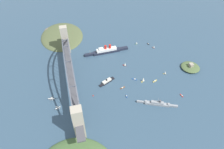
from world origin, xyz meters
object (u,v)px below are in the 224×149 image
(small_boat_1, at_px, (165,73))
(small_boat_9, at_px, (125,64))
(channel_marker_buoy, at_px, (93,95))
(naval_cruiser, at_px, (157,104))
(small_boat_0, at_px, (148,44))
(small_boat_5, at_px, (155,81))
(harbor_arch_bridge, at_px, (70,71))
(small_boat_7, at_px, (127,96))
(ocean_liner, at_px, (107,51))
(small_boat_10, at_px, (123,88))
(harbor_ferry_steamer, at_px, (107,81))
(small_boat_4, at_px, (134,79))
(small_boat_8, at_px, (137,43))
(seaplane_second_in_formation, at_px, (58,108))
(small_boat_2, at_px, (154,47))
(seaplane_taxiing_near_bridge, at_px, (51,99))
(small_boat_3, at_px, (182,96))
(fort_island_mid_harbor, at_px, (190,67))
(small_boat_6, at_px, (143,79))

(small_boat_1, height_order, small_boat_9, small_boat_9)
(channel_marker_buoy, bearing_deg, naval_cruiser, 64.97)
(naval_cruiser, relative_size, small_boat_0, 7.82)
(small_boat_5, distance_m, channel_marker_buoy, 125.09)
(harbor_arch_bridge, distance_m, small_boat_7, 112.44)
(ocean_liner, xyz_separation_m, small_boat_10, (117.80, 2.51, -4.54))
(harbor_ferry_steamer, relative_size, small_boat_1, 4.56)
(ocean_liner, relative_size, small_boat_4, 11.55)
(channel_marker_buoy, bearing_deg, small_boat_1, 97.43)
(small_boat_8, bearing_deg, seaplane_second_in_formation, -52.90)
(small_boat_8, bearing_deg, small_boat_7, -26.07)
(seaplane_second_in_formation, height_order, small_boat_4, seaplane_second_in_formation)
(naval_cruiser, height_order, seaplane_second_in_formation, naval_cruiser)
(small_boat_2, bearing_deg, seaplane_taxiing_near_bridge, -67.54)
(small_boat_2, distance_m, small_boat_7, 168.15)
(small_boat_8, bearing_deg, channel_marker_buoy, -44.50)
(seaplane_second_in_formation, relative_size, small_boat_7, 1.25)
(seaplane_taxiing_near_bridge, xyz_separation_m, small_boat_1, (-10.00, 228.14, 1.64))
(channel_marker_buoy, bearing_deg, harbor_arch_bridge, -139.23)
(small_boat_3, bearing_deg, seaplane_taxiing_near_bridge, -102.62)
(small_boat_3, relative_size, small_boat_9, 1.03)
(naval_cruiser, height_order, fort_island_mid_harbor, naval_cruiser)
(ocean_liner, xyz_separation_m, small_boat_1, (102.37, 98.47, -1.78))
(harbor_arch_bridge, relative_size, small_boat_5, 26.83)
(small_boat_1, distance_m, channel_marker_buoy, 155.24)
(small_boat_5, bearing_deg, small_boat_3, 34.32)
(ocean_liner, height_order, small_boat_5, ocean_liner)
(fort_island_mid_harbor, xyz_separation_m, small_boat_7, (40.43, -154.46, -2.63))
(naval_cruiser, xyz_separation_m, small_boat_1, (-69.27, 48.57, 0.40))
(seaplane_second_in_formation, xyz_separation_m, channel_marker_buoy, (-13.66, 64.39, -1.13))
(small_boat_5, distance_m, small_boat_7, 69.96)
(small_boat_4, height_order, small_boat_7, small_boat_7)
(harbor_arch_bridge, relative_size, small_boat_6, 27.66)
(harbor_ferry_steamer, height_order, small_boat_3, harbor_ferry_steamer)
(harbor_arch_bridge, bearing_deg, small_boat_8, 120.51)
(seaplane_second_in_formation, height_order, small_boat_1, small_boat_1)
(ocean_liner, xyz_separation_m, small_boat_6, (110.49, 47.05, -0.59))
(small_boat_6, bearing_deg, fort_island_mid_harbor, 95.74)
(harbor_ferry_steamer, height_order, small_boat_10, harbor_ferry_steamer)
(seaplane_taxiing_near_bridge, height_order, small_boat_1, small_boat_1)
(seaplane_taxiing_near_bridge, height_order, small_boat_7, seaplane_taxiing_near_bridge)
(small_boat_1, bearing_deg, small_boat_3, 3.14)
(naval_cruiser, height_order, channel_marker_buoy, naval_cruiser)
(small_boat_3, relative_size, small_boat_4, 0.97)
(small_boat_3, bearing_deg, naval_cruiser, -81.88)
(naval_cruiser, xyz_separation_m, small_boat_4, (-70.01, -17.52, -2.39))
(fort_island_mid_harbor, bearing_deg, harbor_ferry_steamer, -91.37)
(harbor_ferry_steamer, bearing_deg, channel_marker_buoy, -49.97)
(seaplane_second_in_formation, height_order, small_boat_2, small_boat_2)
(small_boat_3, bearing_deg, small_boat_10, -115.05)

